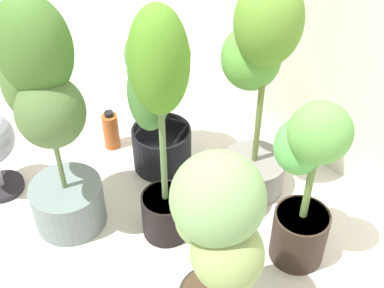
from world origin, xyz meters
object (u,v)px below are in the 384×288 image
potted_plant_back_center (258,80)px  potted_plant_front_left (47,113)px  nutrient_bottle (111,130)px  potted_plant_center (159,115)px  potted_plant_back_right (306,181)px  potted_plant_back_left (158,94)px  potted_plant_front_right (217,239)px

potted_plant_back_center → potted_plant_front_left: size_ratio=0.98×
potted_plant_back_center → nutrient_bottle: potted_plant_back_center is taller
potted_plant_center → potted_plant_back_right: potted_plant_center is taller
potted_plant_center → nutrient_bottle: bearing=163.8°
potted_plant_back_right → potted_plant_front_left: (-0.70, -0.51, 0.16)m
potted_plant_front_left → potted_plant_center: bearing=39.4°
potted_plant_back_right → potted_plant_back_center: potted_plant_back_center is taller
potted_plant_center → potted_plant_back_center: bearing=81.3°
potted_plant_back_right → nutrient_bottle: bearing=-173.2°
potted_plant_center → potted_plant_back_center: size_ratio=1.02×
potted_plant_back_left → potted_plant_back_center: size_ratio=0.72×
nutrient_bottle → potted_plant_front_right: bearing=-18.3°
potted_plant_center → potted_plant_front_left: bearing=-140.6°
potted_plant_back_left → potted_plant_center: bearing=-39.9°
potted_plant_center → potted_plant_front_left: size_ratio=0.99×
potted_plant_center → potted_plant_back_left: size_ratio=1.41×
potted_plant_back_left → potted_plant_back_center: potted_plant_back_center is taller
potted_plant_back_right → nutrient_bottle: potted_plant_back_right is taller
potted_plant_back_left → nutrient_bottle: (-0.24, -0.09, -0.28)m
potted_plant_front_right → nutrient_bottle: potted_plant_front_right is taller
potted_plant_back_right → potted_plant_front_left: 0.88m
potted_plant_back_left → potted_plant_front_left: (0.00, -0.48, 0.16)m
potted_plant_center → potted_plant_back_right: (0.42, 0.27, -0.18)m
potted_plant_back_right → potted_plant_back_center: (-0.35, 0.16, 0.16)m
potted_plant_back_left → potted_plant_back_right: (0.71, 0.02, -0.00)m
potted_plant_back_left → potted_plant_back_center: bearing=26.9°
potted_plant_back_right → potted_plant_center: bearing=-147.2°
nutrient_bottle → potted_plant_back_center: bearing=24.2°
potted_plant_back_left → nutrient_bottle: potted_plant_back_left is taller
potted_plant_center → nutrient_bottle: (-0.53, 0.15, -0.45)m
potted_plant_back_left → potted_plant_front_left: size_ratio=0.71×
potted_plant_front_right → potted_plant_back_left: (-0.71, 0.40, -0.06)m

